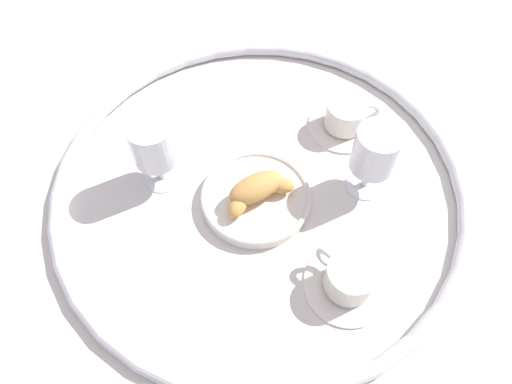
{
  "coord_description": "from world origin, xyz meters",
  "views": [
    {
      "loc": [
        0.3,
        0.36,
        0.69
      ],
      "look_at": [
        0.03,
        0.02,
        0.03
      ],
      "focal_mm": 32.59,
      "sensor_mm": 36.0,
      "label": 1
    }
  ],
  "objects": [
    {
      "name": "pastry_plate",
      "position": [
        0.03,
        0.02,
        0.01
      ],
      "size": [
        0.19,
        0.19,
        0.02
      ],
      "color": "silver",
      "rests_on": "ground_plane"
    },
    {
      "name": "croissant_large",
      "position": [
        0.03,
        0.02,
        0.04
      ],
      "size": [
        0.14,
        0.08,
        0.04
      ],
      "color": "#D6994C",
      "rests_on": "pastry_plate"
    },
    {
      "name": "table_chrome_rim",
      "position": [
        0.0,
        0.0,
        0.01
      ],
      "size": [
        0.73,
        0.73,
        0.02
      ],
      "primitive_type": "torus",
      "color": "silver",
      "rests_on": "ground_plane"
    },
    {
      "name": "ground_plane",
      "position": [
        0.0,
        0.0,
        0.0
      ],
      "size": [
        2.2,
        2.2,
        0.0
      ],
      "primitive_type": "plane",
      "color": "silver"
    },
    {
      "name": "juice_glass_left",
      "position": [
        0.13,
        -0.12,
        0.09
      ],
      "size": [
        0.08,
        0.08,
        0.14
      ],
      "color": "white",
      "rests_on": "ground_plane"
    },
    {
      "name": "coffee_cup_far",
      "position": [
        0.01,
        0.23,
        0.03
      ],
      "size": [
        0.14,
        0.14,
        0.06
      ],
      "color": "silver",
      "rests_on": "ground_plane"
    },
    {
      "name": "coffee_cup_near",
      "position": [
        -0.22,
        -0.01,
        0.03
      ],
      "size": [
        0.14,
        0.14,
        0.06
      ],
      "color": "silver",
      "rests_on": "ground_plane"
    },
    {
      "name": "juice_glass_right",
      "position": [
        -0.15,
        0.11,
        0.09
      ],
      "size": [
        0.08,
        0.08,
        0.14
      ],
      "color": "white",
      "rests_on": "ground_plane"
    }
  ]
}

